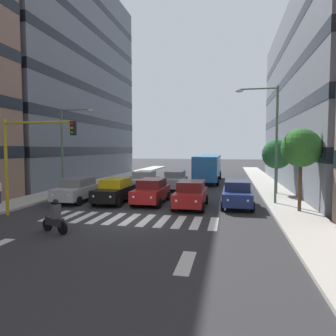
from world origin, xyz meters
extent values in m
plane|color=#2D2D30|center=(0.00, 0.00, 0.00)|extent=(180.00, 180.00, 0.00)
cube|color=#B2ADA3|center=(-9.06, 0.00, 0.07)|extent=(2.67, 90.00, 0.15)
cube|color=slate|center=(-15.14, -16.88, 8.69)|extent=(9.50, 29.25, 17.37)
cube|color=black|center=(-15.14, -16.88, 3.47)|extent=(9.54, 29.29, 0.90)
cube|color=black|center=(-15.14, -16.88, 6.95)|extent=(9.54, 29.29, 0.90)
cube|color=black|center=(-15.14, -16.88, 10.42)|extent=(9.54, 29.29, 0.90)
cube|color=slate|center=(15.14, -18.68, 12.37)|extent=(9.50, 25.63, 24.74)
cube|color=black|center=(15.14, -18.68, 3.53)|extent=(9.54, 25.67, 0.90)
cube|color=black|center=(15.14, -18.68, 7.07)|extent=(9.54, 25.67, 0.90)
cube|color=black|center=(15.14, -18.68, 10.60)|extent=(9.54, 25.67, 0.90)
cube|color=black|center=(15.14, -18.68, 14.13)|extent=(9.54, 25.67, 0.90)
cube|color=black|center=(15.14, -18.68, 17.67)|extent=(9.54, 25.67, 0.90)
cube|color=black|center=(15.14, -18.68, 21.20)|extent=(9.54, 25.67, 0.90)
cube|color=silver|center=(-4.50, 0.00, 0.00)|extent=(0.45, 2.80, 0.01)
cube|color=silver|center=(-3.60, 0.00, 0.00)|extent=(0.45, 2.80, 0.01)
cube|color=silver|center=(-2.70, 0.00, 0.00)|extent=(0.45, 2.80, 0.01)
cube|color=silver|center=(-1.80, 0.00, 0.00)|extent=(0.45, 2.80, 0.01)
cube|color=silver|center=(-0.90, 0.00, 0.00)|extent=(0.45, 2.80, 0.01)
cube|color=silver|center=(0.00, 0.00, 0.00)|extent=(0.45, 2.80, 0.01)
cube|color=silver|center=(0.90, 0.00, 0.00)|extent=(0.45, 2.80, 0.01)
cube|color=silver|center=(1.80, 0.00, 0.00)|extent=(0.45, 2.80, 0.01)
cube|color=silver|center=(2.70, 0.00, 0.00)|extent=(0.45, 2.80, 0.01)
cube|color=silver|center=(3.60, 0.00, 0.00)|extent=(0.45, 2.80, 0.01)
cube|color=silver|center=(4.50, 0.00, 0.00)|extent=(0.45, 2.80, 0.01)
cube|color=silver|center=(-3.86, 5.50, 0.00)|extent=(0.50, 2.20, 0.01)
cube|color=navy|center=(-5.75, -4.78, 0.72)|extent=(1.80, 4.40, 0.80)
cube|color=#1D2547|center=(-5.75, -4.98, 1.42)|extent=(1.58, 2.46, 0.60)
cylinder|color=black|center=(-6.65, -3.32, 0.32)|extent=(0.22, 0.64, 0.64)
cylinder|color=black|center=(-4.85, -3.32, 0.32)|extent=(0.22, 0.64, 0.64)
cylinder|color=black|center=(-6.65, -6.23, 0.32)|extent=(0.22, 0.64, 0.64)
cylinder|color=black|center=(-4.85, -6.23, 0.32)|extent=(0.22, 0.64, 0.64)
sphere|color=white|center=(-6.33, -2.63, 0.80)|extent=(0.18, 0.18, 0.18)
sphere|color=white|center=(-5.18, -2.63, 0.80)|extent=(0.18, 0.18, 0.18)
cube|color=maroon|center=(-2.81, -3.92, 0.72)|extent=(1.80, 4.40, 0.80)
cube|color=maroon|center=(-2.81, -4.12, 1.42)|extent=(1.58, 2.46, 0.60)
cylinder|color=black|center=(-3.71, -2.47, 0.32)|extent=(0.22, 0.64, 0.64)
cylinder|color=black|center=(-1.91, -2.47, 0.32)|extent=(0.22, 0.64, 0.64)
cylinder|color=black|center=(-3.71, -5.37, 0.32)|extent=(0.22, 0.64, 0.64)
cylinder|color=black|center=(-1.91, -5.37, 0.32)|extent=(0.22, 0.64, 0.64)
sphere|color=white|center=(-3.38, -1.77, 0.80)|extent=(0.18, 0.18, 0.18)
sphere|color=white|center=(-2.23, -1.77, 0.80)|extent=(0.18, 0.18, 0.18)
cube|color=maroon|center=(0.07, -4.71, 0.72)|extent=(1.80, 4.40, 0.80)
cube|color=maroon|center=(0.07, -4.91, 1.42)|extent=(1.58, 2.46, 0.60)
cylinder|color=black|center=(-0.83, -3.26, 0.32)|extent=(0.22, 0.64, 0.64)
cylinder|color=black|center=(0.97, -3.26, 0.32)|extent=(0.22, 0.64, 0.64)
cylinder|color=black|center=(-0.83, -6.16, 0.32)|extent=(0.22, 0.64, 0.64)
cylinder|color=black|center=(0.97, -6.16, 0.32)|extent=(0.22, 0.64, 0.64)
sphere|color=white|center=(-0.50, -2.56, 0.80)|extent=(0.18, 0.18, 0.18)
sphere|color=white|center=(0.65, -2.56, 0.80)|extent=(0.18, 0.18, 0.18)
cube|color=black|center=(2.68, -4.49, 0.72)|extent=(1.80, 4.40, 0.80)
cube|color=yellow|center=(2.68, -4.69, 1.42)|extent=(1.58, 2.46, 0.60)
cylinder|color=black|center=(1.78, -3.03, 0.32)|extent=(0.22, 0.64, 0.64)
cylinder|color=black|center=(3.58, -3.03, 0.32)|extent=(0.22, 0.64, 0.64)
cylinder|color=black|center=(1.78, -5.94, 0.32)|extent=(0.22, 0.64, 0.64)
cylinder|color=black|center=(3.58, -5.94, 0.32)|extent=(0.22, 0.64, 0.64)
sphere|color=white|center=(2.10, -2.34, 0.80)|extent=(0.18, 0.18, 0.18)
sphere|color=white|center=(3.25, -2.34, 0.80)|extent=(0.18, 0.18, 0.18)
cube|color=#B2B7BC|center=(5.54, -4.41, 0.72)|extent=(1.80, 4.40, 0.80)
cube|color=slate|center=(5.54, -4.61, 1.42)|extent=(1.58, 2.46, 0.60)
cylinder|color=black|center=(4.64, -2.96, 0.32)|extent=(0.22, 0.64, 0.64)
cylinder|color=black|center=(6.44, -2.96, 0.32)|extent=(0.22, 0.64, 0.64)
cylinder|color=black|center=(4.64, -5.87, 0.32)|extent=(0.22, 0.64, 0.64)
cylinder|color=black|center=(6.44, -5.87, 0.32)|extent=(0.22, 0.64, 0.64)
sphere|color=white|center=(4.96, -2.26, 0.80)|extent=(0.18, 0.18, 0.18)
sphere|color=white|center=(6.11, -2.26, 0.80)|extent=(0.18, 0.18, 0.18)
cube|color=silver|center=(2.52, -11.30, 0.72)|extent=(1.80, 4.40, 0.80)
cube|color=gray|center=(2.52, -11.50, 1.42)|extent=(1.58, 2.46, 0.60)
cylinder|color=black|center=(1.62, -9.84, 0.32)|extent=(0.22, 0.64, 0.64)
cylinder|color=black|center=(3.42, -9.84, 0.32)|extent=(0.22, 0.64, 0.64)
cylinder|color=black|center=(1.62, -12.75, 0.32)|extent=(0.22, 0.64, 0.64)
cylinder|color=black|center=(3.42, -12.75, 0.32)|extent=(0.22, 0.64, 0.64)
sphere|color=white|center=(1.94, -9.15, 0.80)|extent=(0.18, 0.18, 0.18)
sphere|color=white|center=(3.09, -9.15, 0.80)|extent=(0.18, 0.18, 0.18)
cube|color=#B2B7BC|center=(-0.25, -12.08, 0.72)|extent=(1.80, 4.40, 0.80)
cube|color=slate|center=(-0.25, -12.28, 1.42)|extent=(1.58, 2.46, 0.60)
cylinder|color=black|center=(-1.15, -10.63, 0.32)|extent=(0.22, 0.64, 0.64)
cylinder|color=black|center=(0.65, -10.63, 0.32)|extent=(0.22, 0.64, 0.64)
cylinder|color=black|center=(-1.15, -13.53, 0.32)|extent=(0.22, 0.64, 0.64)
cylinder|color=black|center=(0.65, -13.53, 0.32)|extent=(0.22, 0.64, 0.64)
sphere|color=white|center=(-0.82, -9.93, 0.80)|extent=(0.18, 0.18, 0.18)
sphere|color=white|center=(0.33, -9.93, 0.80)|extent=(0.18, 0.18, 0.18)
cube|color=#286BAD|center=(-2.81, -19.17, 1.75)|extent=(2.50, 10.50, 2.50)
cube|color=black|center=(-2.81, -19.17, 2.30)|extent=(2.52, 9.87, 0.80)
cylinder|color=black|center=(-4.06, -15.50, 0.50)|extent=(0.28, 1.00, 1.00)
cylinder|color=black|center=(-1.56, -15.50, 0.50)|extent=(0.28, 1.00, 1.00)
cylinder|color=black|center=(-4.06, -22.32, 0.50)|extent=(0.28, 1.00, 1.00)
cylinder|color=black|center=(-1.56, -22.32, 0.50)|extent=(0.28, 1.00, 1.00)
cylinder|color=black|center=(3.05, 2.97, 0.30)|extent=(0.59, 0.31, 0.60)
cylinder|color=black|center=(2.03, 3.37, 0.30)|extent=(0.59, 0.31, 0.60)
cube|color=#232328|center=(2.54, 3.17, 0.52)|extent=(1.11, 0.63, 0.36)
cube|color=#4C4C51|center=(2.44, 3.21, 1.00)|extent=(0.39, 0.44, 0.64)
sphere|color=black|center=(2.44, 3.21, 1.44)|extent=(0.26, 0.26, 0.26)
cylinder|color=#AD991E|center=(7.32, 0.40, 2.75)|extent=(0.18, 0.18, 5.50)
cylinder|color=#AD991E|center=(5.19, 0.40, 5.30)|extent=(4.27, 0.12, 0.12)
cube|color=black|center=(3.05, 0.40, 4.95)|extent=(0.24, 0.28, 0.76)
sphere|color=red|center=(3.05, 0.55, 5.19)|extent=(0.14, 0.14, 0.14)
sphere|color=orange|center=(3.05, 0.55, 4.95)|extent=(0.14, 0.14, 0.14)
sphere|color=green|center=(3.05, 0.55, 4.71)|extent=(0.14, 0.14, 0.14)
cylinder|color=#4C6B56|center=(-8.32, -5.95, 4.08)|extent=(0.16, 0.16, 7.86)
cylinder|color=#4C6B56|center=(-7.08, -5.95, 7.86)|extent=(2.49, 0.10, 0.10)
ellipsoid|color=#B7BCC1|center=(-5.83, -5.95, 7.76)|extent=(0.56, 0.28, 0.20)
cylinder|color=#4C6B56|center=(8.32, -7.18, 3.64)|extent=(0.16, 0.16, 6.97)
cylinder|color=#4C6B56|center=(7.06, -7.18, 6.97)|extent=(2.51, 0.10, 0.10)
ellipsoid|color=#B7BCC1|center=(5.81, -7.18, 6.87)|extent=(0.56, 0.28, 0.20)
cylinder|color=#513823|center=(-9.35, -3.50, 1.68)|extent=(0.20, 0.20, 3.06)
sphere|color=#2D6B28|center=(-9.35, -3.50, 3.89)|extent=(2.27, 2.27, 2.27)
cylinder|color=#513823|center=(-9.05, -10.71, 1.40)|extent=(0.20, 0.20, 2.50)
sphere|color=#235B2D|center=(-9.05, -10.71, 3.37)|extent=(2.41, 2.41, 2.41)
camera|label=1|loc=(-5.29, 15.38, 3.88)|focal=32.16mm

